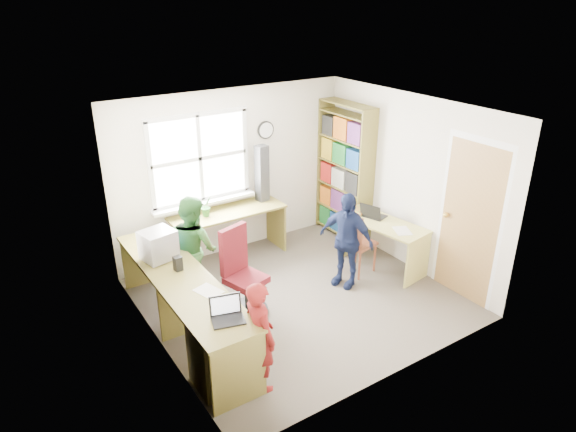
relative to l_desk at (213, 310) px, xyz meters
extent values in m
cube|color=#4D463D|center=(1.31, 0.28, -0.47)|extent=(3.60, 3.40, 0.02)
cube|color=white|center=(1.31, 0.28, 1.95)|extent=(3.60, 3.40, 0.02)
cube|color=silver|center=(1.31, 1.99, 0.74)|extent=(3.60, 0.02, 2.40)
cube|color=silver|center=(1.31, -1.43, 0.74)|extent=(3.60, 0.02, 2.40)
cube|color=silver|center=(-0.50, 0.28, 0.74)|extent=(0.02, 3.40, 2.40)
cube|color=silver|center=(3.12, 0.28, 0.74)|extent=(0.02, 3.40, 2.40)
cube|color=white|center=(0.81, 1.97, 1.04)|extent=(1.40, 0.01, 1.20)
cube|color=white|center=(0.81, 1.96, 1.04)|extent=(1.48, 0.04, 1.28)
cube|color=#A27946|center=(3.09, -0.77, 0.54)|extent=(0.02, 0.82, 2.00)
sphere|color=gold|center=(3.06, -0.44, 0.54)|extent=(0.07, 0.07, 0.07)
cylinder|color=black|center=(1.86, 1.96, 1.29)|extent=(0.26, 0.03, 0.26)
cylinder|color=white|center=(1.86, 1.95, 1.29)|extent=(0.22, 0.01, 0.22)
cube|color=olive|center=(-0.19, 0.38, 0.28)|extent=(0.60, 2.70, 0.03)
cube|color=olive|center=(1.06, 1.70, 0.28)|extent=(1.65, 0.56, 0.03)
cube|color=olive|center=(-0.19, 0.38, -0.10)|extent=(0.56, 0.03, 0.72)
cube|color=olive|center=(-0.19, -0.94, -0.10)|extent=(0.56, 0.03, 0.72)
cube|color=olive|center=(-0.19, 1.70, -0.10)|extent=(0.56, 0.03, 0.72)
cube|color=olive|center=(1.86, 1.70, -0.10)|extent=(0.03, 0.52, 0.72)
cube|color=olive|center=(-0.19, -0.57, -0.10)|extent=(0.54, 0.45, 0.72)
cube|color=#D9D16C|center=(2.75, 0.31, 0.21)|extent=(0.71, 1.24, 0.03)
cube|color=#D9D16C|center=(2.84, -0.25, -0.13)|extent=(0.50, 0.10, 0.65)
cube|color=#D9D16C|center=(2.67, 0.87, -0.13)|extent=(0.50, 0.10, 0.65)
cube|color=olive|center=(2.96, 0.96, 0.59)|extent=(0.30, 0.02, 2.10)
cube|color=olive|center=(2.96, 1.96, 0.59)|extent=(0.30, 0.02, 2.10)
cube|color=olive|center=(2.96, 1.46, 1.63)|extent=(0.30, 1.00, 0.02)
cube|color=olive|center=(2.96, 1.46, -0.40)|extent=(0.30, 1.00, 0.02)
cube|color=olive|center=(2.96, 1.46, -0.04)|extent=(0.30, 1.00, 0.02)
cube|color=olive|center=(2.96, 1.46, 0.34)|extent=(0.30, 1.00, 0.02)
cube|color=olive|center=(2.96, 1.46, 0.72)|extent=(0.30, 1.00, 0.02)
cube|color=olive|center=(2.96, 1.46, 1.10)|extent=(0.30, 1.00, 0.02)
cube|color=olive|center=(2.96, 1.46, 1.48)|extent=(0.30, 1.00, 0.02)
cube|color=#A71B17|center=(2.96, 1.16, -0.25)|extent=(0.25, 0.28, 0.27)
cube|color=#17488F|center=(2.96, 1.48, -0.24)|extent=(0.25, 0.30, 0.29)
cube|color=#1C772F|center=(2.96, 1.78, -0.23)|extent=(0.25, 0.26, 0.30)
cube|color=gold|center=(2.96, 1.16, 0.13)|extent=(0.25, 0.28, 0.30)
cube|color=#6A2F77|center=(2.96, 1.48, 0.14)|extent=(0.25, 0.30, 0.32)
cube|color=orange|center=(2.96, 1.78, 0.12)|extent=(0.25, 0.26, 0.29)
cube|color=black|center=(2.96, 1.16, 0.52)|extent=(0.25, 0.28, 0.32)
cube|color=beige|center=(2.96, 1.48, 0.50)|extent=(0.25, 0.30, 0.29)
cube|color=#A71B17|center=(2.96, 1.78, 0.51)|extent=(0.25, 0.26, 0.30)
cube|color=#17488F|center=(2.96, 1.16, 0.88)|extent=(0.25, 0.28, 0.29)
cube|color=#1C772F|center=(2.96, 1.48, 0.89)|extent=(0.25, 0.30, 0.30)
cube|color=gold|center=(2.96, 1.78, 0.90)|extent=(0.25, 0.26, 0.32)
cube|color=#6A2F77|center=(2.96, 1.16, 1.27)|extent=(0.25, 0.28, 0.30)
cube|color=orange|center=(2.96, 1.48, 1.28)|extent=(0.25, 0.30, 0.32)
cube|color=black|center=(2.96, 1.78, 1.26)|extent=(0.25, 0.26, 0.29)
cylinder|color=black|center=(0.61, 0.37, -0.43)|extent=(0.62, 0.62, 0.04)
cylinder|color=black|center=(0.61, 0.37, -0.22)|extent=(0.07, 0.07, 0.38)
cube|color=#5D1118|center=(0.61, 0.37, -0.01)|extent=(0.51, 0.51, 0.08)
cube|color=#5D1118|center=(0.55, 0.56, 0.34)|extent=(0.40, 0.18, 0.59)
cylinder|color=brown|center=(2.24, 0.21, -0.24)|extent=(0.04, 0.04, 0.42)
cylinder|color=brown|center=(2.57, 0.28, -0.24)|extent=(0.04, 0.04, 0.42)
cylinder|color=brown|center=(2.18, 0.54, -0.24)|extent=(0.04, 0.04, 0.42)
cylinder|color=brown|center=(2.51, 0.61, -0.24)|extent=(0.04, 0.04, 0.42)
cube|color=brown|center=(2.37, 0.41, -0.02)|extent=(0.46, 0.46, 0.04)
cube|color=brown|center=(2.20, 0.38, 0.22)|extent=(0.10, 0.37, 0.47)
cube|color=#959498|center=(-0.24, 0.89, 0.30)|extent=(0.30, 0.26, 0.02)
cube|color=#959498|center=(-0.24, 0.89, 0.48)|extent=(0.41, 0.39, 0.34)
cube|color=#3F72F2|center=(-0.06, 0.92, 0.48)|extent=(0.06, 0.28, 0.25)
cube|color=black|center=(-0.13, -0.64, 0.30)|extent=(0.35, 0.30, 0.02)
cube|color=black|center=(-0.10, -0.52, 0.40)|extent=(0.31, 0.13, 0.20)
cube|color=white|center=(-0.10, -0.53, 0.40)|extent=(0.27, 0.11, 0.16)
cube|color=black|center=(2.78, 0.57, 0.23)|extent=(0.32, 0.37, 0.02)
cube|color=black|center=(2.67, 0.53, 0.33)|extent=(0.15, 0.32, 0.21)
cube|color=#3F72F2|center=(2.68, 0.53, 0.33)|extent=(0.13, 0.28, 0.17)
cube|color=black|center=(-0.16, 0.52, 0.38)|extent=(0.09, 0.09, 0.17)
cube|color=black|center=(-0.19, 1.07, 0.38)|extent=(0.10, 0.10, 0.18)
cube|color=black|center=(1.69, 1.80, 0.71)|extent=(0.18, 0.17, 0.83)
cube|color=red|center=(2.74, 0.80, 0.25)|extent=(0.28, 0.28, 0.05)
cube|color=silver|center=(-0.06, -0.06, 0.30)|extent=(0.28, 0.33, 0.00)
cube|color=silver|center=(2.77, 0.00, 0.22)|extent=(0.31, 0.35, 0.00)
imported|color=#2C6628|center=(0.75, 1.72, 0.44)|extent=(0.19, 0.17, 0.28)
imported|color=maroon|center=(0.11, -0.80, 0.13)|extent=(0.29, 0.43, 1.17)
imported|color=#2B692A|center=(0.24, 1.03, 0.23)|extent=(0.67, 0.78, 1.37)
imported|color=#141D3E|center=(2.02, 0.25, 0.19)|extent=(0.59, 0.82, 1.29)
camera|label=1|loc=(-1.86, -4.30, 3.15)|focal=32.00mm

